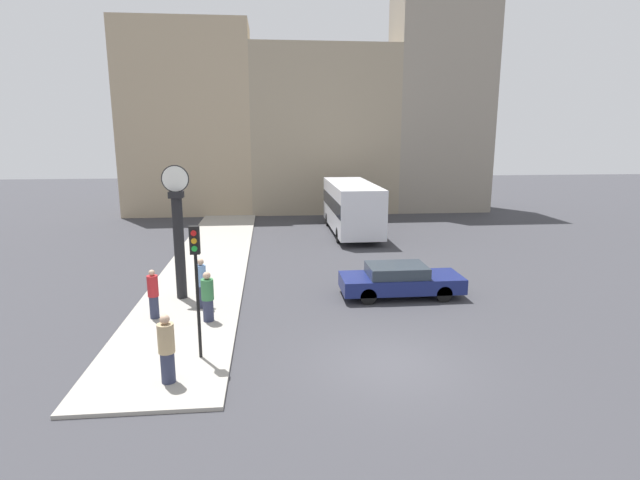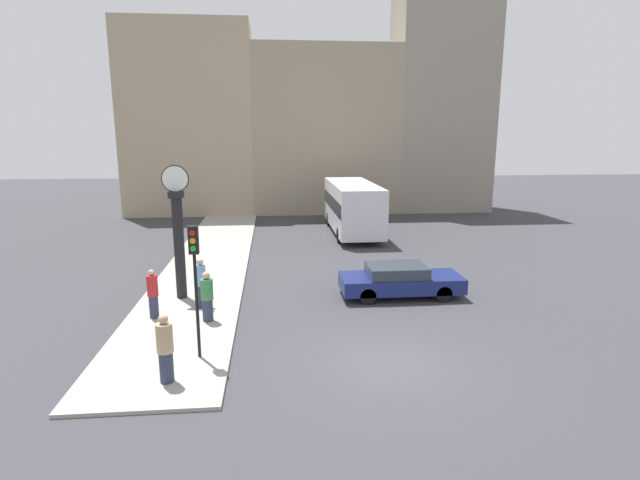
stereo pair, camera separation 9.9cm
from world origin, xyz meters
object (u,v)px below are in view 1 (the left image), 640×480
object	(u,v)px
pedestrian_blue_stripe	(201,283)
pedestrian_red_top	(153,294)
sedan_car	(400,280)
pedestrian_tan_coat	(167,349)
bus_distant	(352,205)
traffic_light_near	(196,265)
street_clock	(179,236)
pedestrian_green_hoodie	(208,297)

from	to	relation	value
pedestrian_blue_stripe	pedestrian_red_top	bearing A→B (deg)	-148.92
sedan_car	pedestrian_tan_coat	world-z (taller)	pedestrian_tan_coat
bus_distant	pedestrian_red_top	bearing A→B (deg)	-122.33
traffic_light_near	pedestrian_tan_coat	world-z (taller)	traffic_light_near
sedan_car	pedestrian_red_top	bearing A→B (deg)	-168.98
bus_distant	pedestrian_tan_coat	bearing A→B (deg)	-112.19
pedestrian_tan_coat	pedestrian_red_top	world-z (taller)	pedestrian_tan_coat
street_clock	pedestrian_red_top	world-z (taller)	street_clock
traffic_light_near	pedestrian_tan_coat	xyz separation A→B (m)	(-0.61, -1.37, -1.79)
pedestrian_blue_stripe	pedestrian_tan_coat	bearing A→B (deg)	-91.37
bus_distant	pedestrian_blue_stripe	xyz separation A→B (m)	(-7.59, -13.42, -0.79)
sedan_car	traffic_light_near	size ratio (longest dim) A/B	1.25
traffic_light_near	pedestrian_green_hoodie	world-z (taller)	traffic_light_near
pedestrian_tan_coat	pedestrian_green_hoodie	size ratio (longest dim) A/B	1.06
street_clock	pedestrian_blue_stripe	bearing A→B (deg)	-52.76
street_clock	pedestrian_blue_stripe	size ratio (longest dim) A/B	2.78
bus_distant	traffic_light_near	size ratio (longest dim) A/B	2.36
bus_distant	street_clock	size ratio (longest dim) A/B	1.76
sedan_car	pedestrian_blue_stripe	distance (m)	7.51
pedestrian_red_top	pedestrian_green_hoodie	bearing A→B (deg)	-13.89
bus_distant	street_clock	world-z (taller)	street_clock
traffic_light_near	pedestrian_blue_stripe	distance (m)	4.51
pedestrian_red_top	pedestrian_green_hoodie	xyz separation A→B (m)	(1.85, -0.46, -0.01)
pedestrian_green_hoodie	sedan_car	bearing A→B (deg)	17.24
pedestrian_blue_stripe	street_clock	bearing A→B (deg)	127.24
traffic_light_near	pedestrian_tan_coat	distance (m)	2.33
bus_distant	sedan_car	bearing A→B (deg)	-90.59
traffic_light_near	pedestrian_tan_coat	bearing A→B (deg)	-114.10
pedestrian_red_top	pedestrian_blue_stripe	size ratio (longest dim) A/B	0.94
pedestrian_red_top	sedan_car	bearing A→B (deg)	11.02
traffic_light_near	street_clock	distance (m)	5.51
pedestrian_red_top	pedestrian_blue_stripe	distance (m)	1.72
pedestrian_red_top	pedestrian_blue_stripe	bearing A→B (deg)	31.08
street_clock	pedestrian_green_hoodie	world-z (taller)	street_clock
sedan_car	pedestrian_tan_coat	bearing A→B (deg)	-140.09
pedestrian_green_hoodie	traffic_light_near	bearing A→B (deg)	-87.86
bus_distant	pedestrian_green_hoodie	world-z (taller)	bus_distant
street_clock	pedestrian_tan_coat	bearing A→B (deg)	-83.35
sedan_car	street_clock	world-z (taller)	street_clock
traffic_light_near	pedestrian_green_hoodie	xyz separation A→B (m)	(-0.10, 2.78, -1.84)
sedan_car	traffic_light_near	distance (m)	8.83
pedestrian_red_top	pedestrian_blue_stripe	xyz separation A→B (m)	(1.47, 0.89, 0.07)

